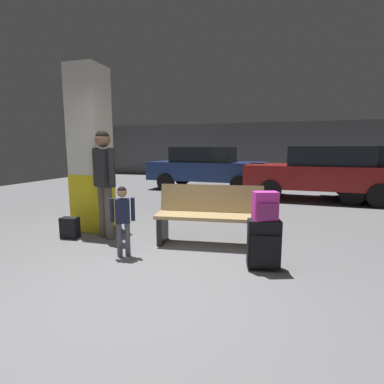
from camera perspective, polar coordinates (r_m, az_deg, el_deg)
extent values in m
cube|color=slate|center=(6.72, 4.47, -4.25)|extent=(18.00, 18.00, 0.10)
cube|color=#565658|center=(15.34, 11.09, 8.22)|extent=(18.00, 0.12, 2.80)
cube|color=yellow|center=(5.47, -19.05, -1.76)|extent=(0.57, 0.57, 1.00)
cube|color=silver|center=(5.41, -19.80, 13.19)|extent=(0.56, 0.56, 1.84)
cube|color=tan|center=(4.27, 3.45, -4.90)|extent=(1.64, 0.61, 0.05)
cube|color=tan|center=(4.47, 3.83, -1.23)|extent=(1.60, 0.28, 0.42)
cube|color=black|center=(4.46, -5.88, -7.43)|extent=(0.12, 0.41, 0.41)
cube|color=black|center=(4.32, 13.06, -8.16)|extent=(0.12, 0.41, 0.41)
cube|color=black|center=(3.56, 14.11, -9.84)|extent=(0.41, 0.26, 0.56)
cube|color=black|center=(3.48, 14.35, -11.36)|extent=(0.34, 0.08, 0.36)
cube|color=#A5A5AA|center=(3.56, 14.08, -5.34)|extent=(0.14, 0.05, 0.02)
cylinder|color=black|center=(3.72, 11.24, -13.87)|extent=(0.03, 0.05, 0.04)
cylinder|color=black|center=(3.77, 16.22, -13.77)|extent=(0.03, 0.05, 0.04)
cube|color=#D833A5|center=(3.45, 14.38, -2.72)|extent=(0.32, 0.24, 0.34)
cube|color=#8E2B70|center=(3.37, 14.85, -3.88)|extent=(0.23, 0.11, 0.19)
cylinder|color=black|center=(3.42, 14.48, -0.12)|extent=(0.06, 0.04, 0.02)
cylinder|color=#4C5160|center=(3.98, -12.72, -9.22)|extent=(0.07, 0.07, 0.46)
cylinder|color=#4C5160|center=(3.99, -14.26, -9.26)|extent=(0.07, 0.07, 0.46)
cube|color=#191E38|center=(3.88, -13.69, -3.69)|extent=(0.22, 0.19, 0.33)
cylinder|color=#191E38|center=(3.88, -11.71, -3.39)|extent=(0.05, 0.05, 0.31)
cylinder|color=#191E38|center=(3.89, -15.69, -3.51)|extent=(0.05, 0.05, 0.31)
sphere|color=#A87A5B|center=(3.84, -13.82, -0.05)|extent=(0.13, 0.13, 0.13)
sphere|color=black|center=(3.84, -13.83, 0.22)|extent=(0.12, 0.12, 0.12)
cylinder|color=red|center=(3.98, -14.64, -3.20)|extent=(0.06, 0.06, 0.10)
cylinder|color=red|center=(3.96, -14.68, -2.14)|extent=(0.01, 0.01, 0.06)
cylinder|color=brown|center=(4.74, -16.27, -4.13)|extent=(0.13, 0.13, 0.84)
cylinder|color=brown|center=(4.91, -17.33, -3.75)|extent=(0.13, 0.13, 0.84)
cube|color=#232326|center=(4.72, -17.18, 4.62)|extent=(0.40, 0.35, 0.60)
cylinder|color=#232326|center=(4.51, -15.76, 4.88)|extent=(0.10, 0.10, 0.57)
cylinder|color=#232326|center=(4.94, -18.50, 5.06)|extent=(0.10, 0.10, 0.57)
sphere|color=brown|center=(4.72, -17.42, 9.92)|extent=(0.24, 0.24, 0.24)
sphere|color=black|center=(4.72, -17.43, 10.33)|extent=(0.22, 0.22, 0.22)
cube|color=black|center=(5.07, -23.18, -6.57)|extent=(0.29, 0.18, 0.34)
cube|color=#28282D|center=(5.16, -22.56, -6.87)|extent=(0.23, 0.05, 0.19)
cylinder|color=black|center=(5.04, -23.28, -4.83)|extent=(0.06, 0.03, 0.02)
cube|color=navy|center=(10.34, 3.14, 4.26)|extent=(4.20, 1.96, 0.64)
cube|color=black|center=(10.35, 2.37, 7.49)|extent=(2.19, 1.67, 0.52)
cylinder|color=black|center=(10.87, 10.91, 2.37)|extent=(0.61, 0.24, 0.60)
cylinder|color=black|center=(9.30, 9.44, 1.40)|extent=(0.61, 0.24, 0.60)
cylinder|color=black|center=(11.54, -1.97, 2.87)|extent=(0.61, 0.24, 0.60)
cylinder|color=black|center=(10.08, -5.28, 2.02)|extent=(0.61, 0.24, 0.60)
cube|color=maroon|center=(8.90, 24.15, 2.85)|extent=(4.19, 1.92, 0.64)
cube|color=black|center=(8.88, 25.35, 6.53)|extent=(2.18, 1.65, 0.52)
cylinder|color=black|center=(8.12, 15.33, 0.19)|extent=(0.61, 0.23, 0.60)
cylinder|color=black|center=(9.70, 15.94, 1.48)|extent=(0.61, 0.23, 0.60)
cylinder|color=black|center=(8.38, 33.36, -0.66)|extent=(0.61, 0.23, 0.60)
cylinder|color=black|center=(9.92, 31.10, 0.73)|extent=(0.61, 0.23, 0.60)
cylinder|color=black|center=(9.98, 28.15, 0.99)|extent=(0.62, 0.27, 0.60)
cylinder|color=black|center=(8.41, 29.23, -0.32)|extent=(0.62, 0.27, 0.60)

